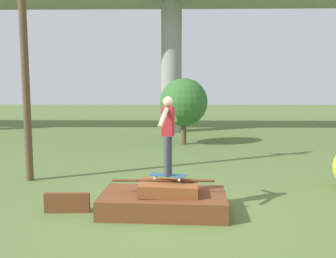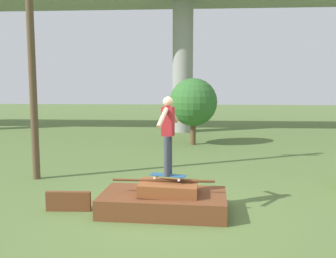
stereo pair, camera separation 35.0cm
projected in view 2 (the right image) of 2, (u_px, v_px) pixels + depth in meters
ground_plane at (163, 212)px, 7.70m from camera, size 80.00×80.00×0.00m
scrap_pile at (164, 201)px, 7.66m from camera, size 2.61×1.52×0.69m
scrap_plank_loose at (68, 201)px, 7.74m from camera, size 0.92×0.15×0.41m
skateboard at (168, 176)px, 7.62m from camera, size 0.77×0.39×0.09m
skater at (168, 130)px, 7.51m from camera, size 0.38×1.20×1.59m
highway_overpass at (183, 10)px, 19.81m from camera, size 44.00×4.00×7.54m
utility_pole at (30, 31)px, 9.91m from camera, size 1.30×0.20×7.79m
tree_behind_left at (193, 102)px, 16.05m from camera, size 2.06×2.06×2.87m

